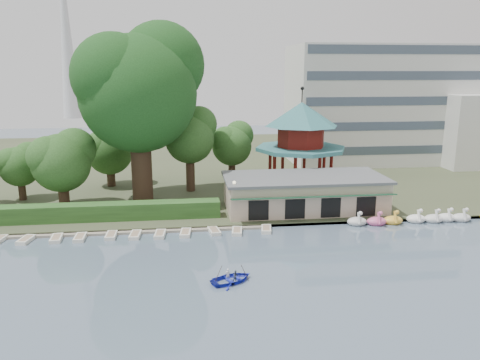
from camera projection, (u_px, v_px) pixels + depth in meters
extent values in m
plane|color=slate|center=(243.00, 309.00, 32.59)|extent=(220.00, 220.00, 0.00)
cube|color=#424930|center=(206.00, 163.00, 82.79)|extent=(220.00, 70.00, 0.40)
cube|color=gray|center=(222.00, 227.00, 49.27)|extent=(220.00, 0.60, 0.30)
cube|color=gray|center=(105.00, 232.00, 47.78)|extent=(34.00, 1.60, 0.24)
cube|color=#C4AA94|center=(304.00, 194.00, 54.51)|extent=(18.00, 8.00, 3.60)
cube|color=#595B5E|center=(304.00, 177.00, 54.06)|extent=(18.60, 8.60, 0.30)
cube|color=#194C2D|center=(314.00, 197.00, 50.17)|extent=(18.00, 1.59, 0.45)
cylinder|color=#C4AA94|center=(299.00, 183.00, 64.68)|extent=(10.40, 10.40, 1.20)
cylinder|color=#2F6E71|center=(301.00, 149.00, 63.57)|extent=(12.40, 12.40, 0.50)
cylinder|color=maroon|center=(301.00, 136.00, 63.19)|extent=(6.40, 6.40, 2.80)
cone|color=#2F6E71|center=(302.00, 114.00, 62.51)|extent=(10.00, 10.00, 3.20)
cylinder|color=black|center=(302.00, 95.00, 61.93)|extent=(0.16, 0.16, 1.80)
cube|color=silver|center=(376.00, 104.00, 82.03)|extent=(30.00, 14.00, 20.00)
cube|color=silver|center=(480.00, 130.00, 79.02)|extent=(14.00, 10.00, 12.00)
cone|color=silver|center=(66.00, 28.00, 156.08)|extent=(6.00, 6.00, 60.00)
cube|color=#2E5A23|center=(81.00, 212.00, 50.34)|extent=(30.00, 2.00, 1.80)
cylinder|color=black|center=(234.00, 201.00, 50.57)|extent=(0.12, 0.12, 4.00)
sphere|color=beige|center=(234.00, 183.00, 50.09)|extent=(0.36, 0.36, 0.36)
cylinder|color=#3A281C|center=(141.00, 159.00, 57.29)|extent=(2.52, 2.52, 10.57)
sphere|color=#1C481A|center=(138.00, 94.00, 55.49)|extent=(14.00, 14.00, 14.00)
sphere|color=#1C481A|center=(162.00, 65.00, 57.08)|extent=(10.50, 10.50, 10.50)
sphere|color=#1C481A|center=(114.00, 76.00, 53.37)|extent=(9.80, 9.80, 9.80)
cylinder|color=#3A281C|center=(63.00, 189.00, 55.02)|extent=(1.23, 1.23, 4.31)
sphere|color=#2E5A23|center=(61.00, 163.00, 54.29)|extent=(6.81, 6.81, 6.81)
sphere|color=#2E5A23|center=(74.00, 150.00, 55.12)|extent=(5.11, 5.11, 5.11)
sphere|color=#2E5A23|center=(48.00, 157.00, 53.29)|extent=(4.77, 4.77, 4.77)
cylinder|color=#3A281C|center=(22.00, 186.00, 58.28)|extent=(0.89, 0.89, 3.43)
sphere|color=#2E5A23|center=(20.00, 166.00, 57.70)|extent=(4.94, 4.94, 4.94)
sphere|color=#2E5A23|center=(29.00, 156.00, 58.28)|extent=(3.71, 3.71, 3.71)
sphere|color=#2E5A23|center=(10.00, 162.00, 56.97)|extent=(3.46, 3.46, 3.46)
cylinder|color=#3A281C|center=(190.00, 170.00, 62.42)|extent=(1.16, 1.16, 5.66)
sphere|color=#2E5A23|center=(190.00, 139.00, 61.46)|extent=(6.47, 6.47, 6.47)
sphere|color=#2E5A23|center=(199.00, 124.00, 62.13)|extent=(4.85, 4.85, 4.85)
sphere|color=#2E5A23|center=(181.00, 131.00, 60.44)|extent=(4.53, 4.53, 4.53)
cylinder|color=#3A281C|center=(232.00, 168.00, 67.14)|extent=(1.02, 1.02, 4.32)
sphere|color=#2E5A23|center=(232.00, 146.00, 66.40)|extent=(5.65, 5.65, 5.65)
sphere|color=#2E5A23|center=(239.00, 135.00, 67.04)|extent=(4.24, 4.24, 4.24)
sphere|color=#2E5A23|center=(225.00, 140.00, 65.55)|extent=(3.95, 3.95, 3.95)
cylinder|color=#3A281C|center=(111.00, 172.00, 65.20)|extent=(1.13, 1.13, 3.89)
sphere|color=#2E5A23|center=(109.00, 152.00, 64.54)|extent=(6.26, 6.26, 6.26)
sphere|color=#2E5A23|center=(119.00, 142.00, 65.31)|extent=(4.70, 4.70, 4.70)
sphere|color=#2E5A23|center=(100.00, 147.00, 63.63)|extent=(4.38, 4.38, 4.38)
ellipsoid|color=silver|center=(357.00, 222.00, 50.31)|extent=(2.16, 1.44, 0.99)
cylinder|color=silver|center=(359.00, 218.00, 49.65)|extent=(0.26, 0.79, 1.29)
sphere|color=silver|center=(360.00, 213.00, 49.21)|extent=(0.44, 0.44, 0.44)
ellipsoid|color=#DB6095|center=(377.00, 221.00, 50.36)|extent=(2.16, 1.44, 0.99)
cylinder|color=#DB6095|center=(379.00, 218.00, 49.70)|extent=(0.26, 0.79, 1.29)
sphere|color=#DB6095|center=(381.00, 213.00, 49.26)|extent=(0.44, 0.44, 0.44)
ellipsoid|color=yellow|center=(393.00, 220.00, 50.70)|extent=(2.16, 1.44, 0.99)
cylinder|color=yellow|center=(395.00, 217.00, 50.05)|extent=(0.26, 0.79, 1.29)
sphere|color=yellow|center=(397.00, 212.00, 49.61)|extent=(0.44, 0.44, 0.44)
ellipsoid|color=white|center=(416.00, 219.00, 51.22)|extent=(2.16, 1.44, 0.99)
cylinder|color=white|center=(419.00, 216.00, 50.56)|extent=(0.26, 0.79, 1.29)
sphere|color=white|center=(421.00, 211.00, 50.12)|extent=(0.44, 0.44, 0.44)
ellipsoid|color=silver|center=(434.00, 219.00, 51.27)|extent=(2.16, 1.44, 0.99)
cylinder|color=silver|center=(437.00, 215.00, 50.62)|extent=(0.26, 0.79, 1.29)
sphere|color=silver|center=(439.00, 211.00, 50.18)|extent=(0.44, 0.44, 0.44)
ellipsoid|color=white|center=(446.00, 218.00, 51.61)|extent=(2.16, 1.44, 0.99)
cylinder|color=white|center=(449.00, 215.00, 50.95)|extent=(0.26, 0.79, 1.29)
sphere|color=white|center=(452.00, 210.00, 50.51)|extent=(0.44, 0.44, 0.44)
ellipsoid|color=silver|center=(461.00, 218.00, 51.59)|extent=(2.16, 1.44, 0.99)
cylinder|color=silver|center=(465.00, 215.00, 50.93)|extent=(0.26, 0.79, 1.29)
sphere|color=silver|center=(467.00, 210.00, 50.49)|extent=(0.44, 0.44, 0.44)
cube|color=white|center=(26.00, 240.00, 45.40)|extent=(1.37, 2.44, 0.36)
cube|color=white|center=(56.00, 238.00, 45.78)|extent=(1.19, 2.38, 0.36)
cube|color=white|center=(80.00, 237.00, 46.03)|extent=(1.04, 2.32, 0.36)
cube|color=white|center=(111.00, 235.00, 46.63)|extent=(1.01, 2.31, 0.36)
cube|color=white|center=(135.00, 235.00, 46.74)|extent=(1.15, 2.36, 0.36)
cube|color=white|center=(160.00, 234.00, 46.94)|extent=(1.17, 2.37, 0.36)
cube|color=white|center=(185.00, 233.00, 47.31)|extent=(1.22, 2.39, 0.36)
cube|color=white|center=(214.00, 231.00, 47.90)|extent=(1.33, 2.42, 0.36)
cube|color=white|center=(237.00, 231.00, 47.81)|extent=(1.31, 2.42, 0.36)
cube|color=white|center=(266.00, 229.00, 48.44)|extent=(1.37, 2.44, 0.36)
imported|color=#1F2AB3|center=(232.00, 276.00, 36.69)|extent=(5.78, 5.10, 0.99)
imported|color=white|center=(228.00, 274.00, 36.84)|extent=(0.41, 0.35, 0.94)
imported|color=#363E4D|center=(236.00, 276.00, 36.52)|extent=(0.55, 0.50, 0.91)
cylinder|color=#3A281C|center=(216.00, 278.00, 36.59)|extent=(0.94, 0.29, 2.01)
cylinder|color=#3A281C|center=(247.00, 277.00, 36.87)|extent=(0.94, 0.29, 2.01)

